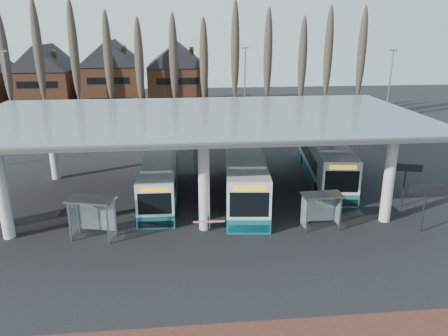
{
  "coord_description": "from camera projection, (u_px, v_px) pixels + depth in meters",
  "views": [
    {
      "loc": [
        -1.35,
        -22.9,
        12.34
      ],
      "look_at": [
        1.71,
        7.0,
        2.57
      ],
      "focal_mm": 35.0,
      "sensor_mm": 36.0,
      "label": 1
    }
  ],
  "objects": [
    {
      "name": "barrier",
      "position": [
        209.0,
        222.0,
        27.09
      ],
      "size": [
        1.98,
        0.56,
        0.99
      ],
      "rotation": [
        0.0,
        0.0,
        -0.03
      ],
      "color": "black",
      "rests_on": "ground"
    },
    {
      "name": "shelter_2",
      "position": [
        321.0,
        203.0,
        27.6
      ],
      "size": [
        2.59,
        1.38,
        2.36
      ],
      "rotation": [
        0.0,
        0.0,
        0.04
      ],
      "color": "gray",
      "rests_on": "ground"
    },
    {
      "name": "lamp_post_b",
      "position": [
        245.0,
        92.0,
        49.14
      ],
      "size": [
        0.8,
        0.16,
        10.17
      ],
      "color": "slate",
      "rests_on": "ground"
    },
    {
      "name": "shelter_1",
      "position": [
        93.0,
        209.0,
        26.24
      ],
      "size": [
        3.05,
        2.05,
        2.59
      ],
      "rotation": [
        0.0,
        0.0,
        -0.25
      ],
      "color": "gray",
      "rests_on": "ground"
    },
    {
      "name": "poplar_row",
      "position": [
        189.0,
        57.0,
        54.12
      ],
      "size": [
        45.1,
        1.1,
        14.5
      ],
      "color": "#473D33",
      "rests_on": "ground"
    },
    {
      "name": "bus_2",
      "position": [
        244.0,
        175.0,
        32.89
      ],
      "size": [
        4.05,
        13.16,
        3.6
      ],
      "rotation": [
        0.0,
        0.0,
        -0.1
      ],
      "color": "silver",
      "rests_on": "ground"
    },
    {
      "name": "station_canopy",
      "position": [
        199.0,
        124.0,
        31.42
      ],
      "size": [
        32.0,
        16.0,
        6.34
      ],
      "color": "silver",
      "rests_on": "ground"
    },
    {
      "name": "lamp_post_c",
      "position": [
        388.0,
        98.0,
        44.82
      ],
      "size": [
        0.8,
        0.16,
        10.17
      ],
      "color": "slate",
      "rests_on": "ground"
    },
    {
      "name": "info_sign_0",
      "position": [
        426.0,
        193.0,
        26.77
      ],
      "size": [
        2.1,
        0.23,
        3.12
      ],
      "rotation": [
        0.0,
        0.0,
        -0.06
      ],
      "color": "black",
      "rests_on": "ground"
    },
    {
      "name": "townhouse_row",
      "position": [
        80.0,
        72.0,
        63.88
      ],
      "size": [
        36.8,
        10.3,
        12.25
      ],
      "color": "brown",
      "rests_on": "ground"
    },
    {
      "name": "lamp_post_a",
      "position": [
        10.0,
        101.0,
        43.03
      ],
      "size": [
        0.8,
        0.16,
        10.17
      ],
      "color": "slate",
      "rests_on": "ground"
    },
    {
      "name": "bus_3",
      "position": [
        324.0,
        159.0,
        36.83
      ],
      "size": [
        4.41,
        13.01,
        3.55
      ],
      "rotation": [
        0.0,
        0.0,
        -0.13
      ],
      "color": "silver",
      "rests_on": "ground"
    },
    {
      "name": "info_sign_1",
      "position": [
        406.0,
        171.0,
        30.59
      ],
      "size": [
        2.11,
        0.71,
        3.22
      ],
      "rotation": [
        0.0,
        0.0,
        -0.28
      ],
      "color": "black",
      "rests_on": "ground"
    },
    {
      "name": "bus_1",
      "position": [
        160.0,
        178.0,
        32.88
      ],
      "size": [
        2.71,
        11.45,
        3.17
      ],
      "rotation": [
        0.0,
        0.0,
        -0.02
      ],
      "color": "silver",
      "rests_on": "ground"
    },
    {
      "name": "ground",
      "position": [
        207.0,
        247.0,
        25.61
      ],
      "size": [
        140.0,
        140.0,
        0.0
      ],
      "primitive_type": "plane",
      "color": "black",
      "rests_on": "ground"
    }
  ]
}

